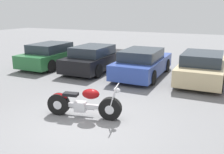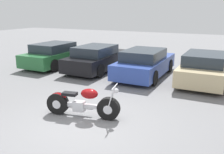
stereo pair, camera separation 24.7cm
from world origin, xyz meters
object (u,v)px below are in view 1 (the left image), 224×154
object	(u,v)px
parked_car_champagne	(202,67)
parked_car_green	(53,55)
motorcycle	(83,103)
parked_car_black	(95,58)
parked_car_blue	(143,63)

from	to	relation	value
parked_car_champagne	parked_car_green	bearing A→B (deg)	-178.50
motorcycle	parked_car_green	xyz separation A→B (m)	(-5.25, 5.37, 0.21)
parked_car_black	parked_car_blue	xyz separation A→B (m)	(2.68, -0.11, 0.00)
parked_car_blue	parked_car_green	bearing A→B (deg)	179.53
motorcycle	parked_car_blue	xyz separation A→B (m)	(0.11, 5.32, 0.21)
parked_car_blue	parked_car_champagne	world-z (taller)	same
parked_car_green	parked_car_champagne	distance (m)	8.03
motorcycle	parked_car_black	xyz separation A→B (m)	(-2.57, 5.43, 0.21)
motorcycle	parked_car_green	distance (m)	7.51
parked_car_green	parked_car_blue	xyz separation A→B (m)	(5.35, -0.04, 0.00)
parked_car_black	parked_car_blue	world-z (taller)	same
parked_car_black	parked_car_champagne	size ratio (longest dim) A/B	1.00
parked_car_green	parked_car_blue	size ratio (longest dim) A/B	1.00
parked_car_green	parked_car_black	distance (m)	2.68
parked_car_green	parked_car_champagne	xyz separation A→B (m)	(8.03, 0.21, 0.00)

